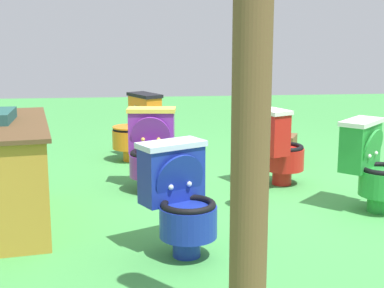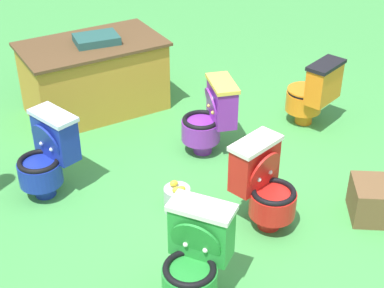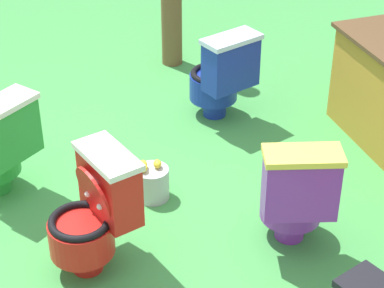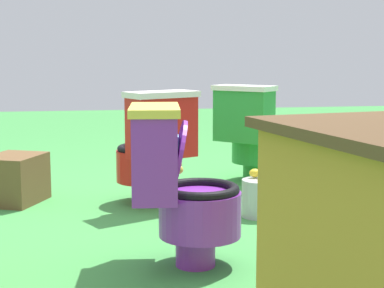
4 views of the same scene
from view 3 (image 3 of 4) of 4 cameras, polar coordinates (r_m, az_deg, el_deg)
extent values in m
plane|color=#429947|center=(4.48, -5.11, -6.97)|extent=(14.00, 14.00, 0.00)
cube|color=green|center=(4.59, -14.52, 0.86)|extent=(0.43, 0.42, 0.37)
cube|color=white|center=(4.49, -14.86, 3.07)|extent=(0.46, 0.45, 0.04)
sphere|color=white|center=(4.73, -14.68, 1.09)|extent=(0.04, 0.04, 0.04)
cylinder|color=#192D9E|center=(5.62, 1.81, 2.99)|extent=(0.24, 0.24, 0.14)
cylinder|color=#192D9E|center=(5.55, 1.71, 4.59)|extent=(0.50, 0.50, 0.20)
torus|color=black|center=(5.50, 1.73, 5.63)|extent=(0.48, 0.48, 0.04)
cylinder|color=silver|center=(5.52, 1.72, 5.14)|extent=(0.32, 0.32, 0.01)
cube|color=#192D9E|center=(5.29, 3.10, 6.31)|extent=(0.36, 0.45, 0.37)
cube|color=silver|center=(5.21, 3.17, 8.32)|extent=(0.39, 0.48, 0.04)
cube|color=#8CE0E5|center=(5.34, 2.43, 7.18)|extent=(0.06, 0.10, 0.08)
cylinder|color=#192D9E|center=(5.37, 2.42, 6.55)|extent=(0.24, 0.35, 0.35)
sphere|color=silver|center=(5.35, 1.79, 6.04)|extent=(0.04, 0.04, 0.04)
sphere|color=silver|center=(5.43, 2.96, 6.43)|extent=(0.04, 0.04, 0.04)
cylinder|color=red|center=(4.21, -8.34, -8.99)|extent=(0.24, 0.24, 0.14)
cylinder|color=red|center=(4.09, -8.77, -7.31)|extent=(0.49, 0.49, 0.20)
torus|color=black|center=(4.02, -8.90, -6.08)|extent=(0.47, 0.47, 0.04)
cylinder|color=white|center=(4.06, -8.84, -6.66)|extent=(0.32, 0.32, 0.01)
cube|color=red|center=(4.00, -6.55, -3.38)|extent=(0.45, 0.35, 0.37)
cube|color=white|center=(3.89, -6.73, -0.95)|extent=(0.48, 0.38, 0.04)
cube|color=#8CE0E5|center=(3.94, -7.87, -3.27)|extent=(0.10, 0.06, 0.08)
cylinder|color=red|center=(3.97, -7.79, -4.03)|extent=(0.35, 0.23, 0.35)
sphere|color=white|center=(3.94, -7.34, -4.96)|extent=(0.04, 0.04, 0.04)
sphere|color=white|center=(4.04, -8.29, -3.96)|extent=(0.04, 0.04, 0.04)
cylinder|color=purple|center=(4.43, 7.77, -6.53)|extent=(0.20, 0.20, 0.14)
cylinder|color=purple|center=(4.34, 7.89, -4.62)|extent=(0.41, 0.41, 0.20)
torus|color=black|center=(4.27, 8.00, -3.42)|extent=(0.39, 0.39, 0.04)
cylinder|color=#EACC4C|center=(4.30, 7.95, -3.98)|extent=(0.27, 0.27, 0.01)
cube|color=purple|center=(4.02, 8.61, -3.32)|extent=(0.24, 0.43, 0.37)
cube|color=#EACC4C|center=(3.91, 8.85, -0.90)|extent=(0.26, 0.46, 0.04)
cube|color=#8CE0E5|center=(4.08, 8.43, -1.92)|extent=(0.02, 0.11, 0.08)
cylinder|color=purple|center=(4.11, 8.36, -2.67)|extent=(0.13, 0.36, 0.35)
sphere|color=#EACC4C|center=(4.13, 7.36, -3.06)|extent=(0.04, 0.04, 0.04)
sphere|color=#EACC4C|center=(4.15, 9.27, -3.00)|extent=(0.04, 0.04, 0.04)
cylinder|color=#B7B7BF|center=(4.69, -3.17, -3.13)|extent=(0.22, 0.22, 0.22)
ellipsoid|color=yellow|center=(4.62, -3.90, -1.62)|extent=(0.07, 0.05, 0.05)
ellipsoid|color=yellow|center=(4.62, -2.77, -1.58)|extent=(0.07, 0.05, 0.05)
ellipsoid|color=yellow|center=(4.59, -3.89, -1.90)|extent=(0.07, 0.05, 0.05)
camera|label=1|loc=(8.56, -0.38, 23.40)|focal=54.80mm
camera|label=2|loc=(5.99, -48.12, 25.03)|focal=54.26mm
camera|label=4|loc=(5.07, 40.66, 2.38)|focal=58.09mm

